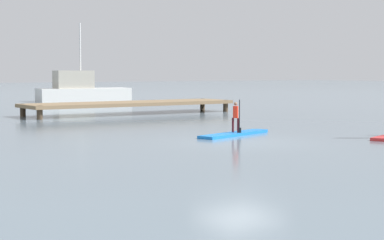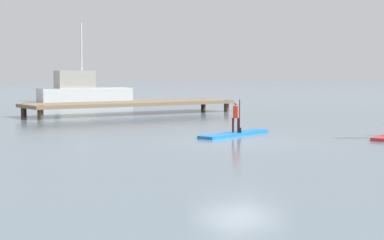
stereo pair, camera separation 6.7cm
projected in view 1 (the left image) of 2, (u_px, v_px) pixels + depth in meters
name	position (u px, v px, depth m)	size (l,w,h in m)	color
ground_plane	(239.00, 142.00, 20.71)	(240.00, 240.00, 0.00)	slate
paddleboard_near	(235.00, 134.00, 22.95)	(3.62, 1.67, 0.10)	blue
paddler_child_solo	(236.00, 115.00, 22.91)	(0.24, 0.37, 1.16)	#4C1419
fishing_boat_green_midground	(81.00, 90.00, 49.75)	(7.24, 2.85, 5.97)	silver
floating_dock	(130.00, 104.00, 34.62)	(11.58, 2.87, 0.65)	#846B4C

